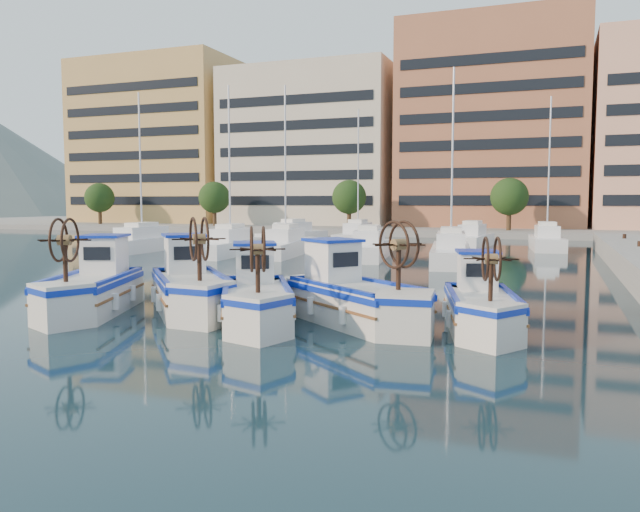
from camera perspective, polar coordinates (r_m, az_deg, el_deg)
The scene contains 8 objects.
ground at distance 18.71m, azimuth -7.02°, elevation -6.35°, with size 300.00×300.00×0.00m, color #17313B.
waterfront at distance 81.63m, azimuth 21.31°, elevation 9.88°, with size 180.00×40.00×25.60m.
yacht_marina at distance 45.83m, azimuth 4.48°, elevation 1.05°, with size 39.73×23.21×11.50m.
fishing_boat_a at distance 22.02m, azimuth -20.03°, elevation -2.58°, with size 3.68×5.30×3.20m.
fishing_boat_b at distance 21.21m, azimuth -11.81°, elevation -2.64°, with size 4.78×5.12×3.22m.
fishing_boat_c at distance 18.97m, azimuth -5.89°, elevation -3.63°, with size 3.91×5.00×3.02m.
fishing_boat_d at distance 18.80m, azimuth 3.08°, elevation -3.56°, with size 5.07×4.64×3.17m.
fishing_boat_e at distance 18.46m, azimuth 14.49°, elevation -4.20°, with size 2.73×4.61×2.79m.
Camera 1 is at (8.52, -16.25, 3.67)m, focal length 35.00 mm.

